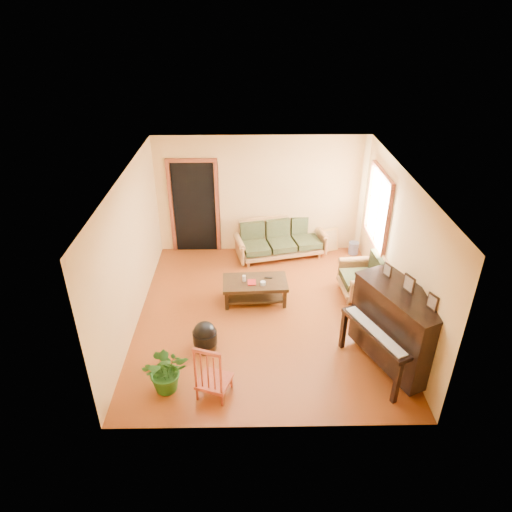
{
  "coord_description": "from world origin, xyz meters",
  "views": [
    {
      "loc": [
        -0.26,
        -6.68,
        4.99
      ],
      "look_at": [
        -0.15,
        0.2,
        1.1
      ],
      "focal_mm": 32.0,
      "sensor_mm": 36.0,
      "label": 1
    }
  ],
  "objects_px": {
    "red_chair": "(213,368)",
    "ceramic_crock": "(353,248)",
    "sofa": "(281,240)",
    "footstool": "(205,339)",
    "armchair": "(361,275)",
    "coffee_table": "(255,291)",
    "piano": "(398,329)",
    "potted_plant": "(167,370)"
  },
  "relations": [
    {
      "from": "coffee_table",
      "to": "footstool",
      "type": "height_order",
      "value": "coffee_table"
    },
    {
      "from": "coffee_table",
      "to": "sofa",
      "type": "bearing_deg",
      "value": 70.77
    },
    {
      "from": "red_chair",
      "to": "potted_plant",
      "type": "bearing_deg",
      "value": -170.01
    },
    {
      "from": "red_chair",
      "to": "piano",
      "type": "bearing_deg",
      "value": 30.69
    },
    {
      "from": "red_chair",
      "to": "ceramic_crock",
      "type": "relative_size",
      "value": 3.43
    },
    {
      "from": "armchair",
      "to": "ceramic_crock",
      "type": "height_order",
      "value": "armchair"
    },
    {
      "from": "footstool",
      "to": "red_chair",
      "type": "xyz_separation_m",
      "value": [
        0.21,
        -0.98,
        0.28
      ]
    },
    {
      "from": "armchair",
      "to": "red_chair",
      "type": "relative_size",
      "value": 0.93
    },
    {
      "from": "armchair",
      "to": "red_chair",
      "type": "bearing_deg",
      "value": -141.1
    },
    {
      "from": "piano",
      "to": "footstool",
      "type": "relative_size",
      "value": 3.82
    },
    {
      "from": "footstool",
      "to": "armchair",
      "type": "bearing_deg",
      "value": 28.13
    },
    {
      "from": "piano",
      "to": "footstool",
      "type": "bearing_deg",
      "value": 148.49
    },
    {
      "from": "sofa",
      "to": "footstool",
      "type": "height_order",
      "value": "sofa"
    },
    {
      "from": "piano",
      "to": "potted_plant",
      "type": "height_order",
      "value": "piano"
    },
    {
      "from": "coffee_table",
      "to": "red_chair",
      "type": "height_order",
      "value": "red_chair"
    },
    {
      "from": "armchair",
      "to": "footstool",
      "type": "xyz_separation_m",
      "value": [
        -2.84,
        -1.52,
        -0.25
      ]
    },
    {
      "from": "potted_plant",
      "to": "red_chair",
      "type": "bearing_deg",
      "value": -8.61
    },
    {
      "from": "sofa",
      "to": "armchair",
      "type": "xyz_separation_m",
      "value": [
        1.42,
        -1.52,
        0.02
      ]
    },
    {
      "from": "sofa",
      "to": "coffee_table",
      "type": "distance_m",
      "value": 1.81
    },
    {
      "from": "sofa",
      "to": "footstool",
      "type": "xyz_separation_m",
      "value": [
        -1.42,
        -3.04,
        -0.23
      ]
    },
    {
      "from": "armchair",
      "to": "ceramic_crock",
      "type": "bearing_deg",
      "value": 77.86
    },
    {
      "from": "potted_plant",
      "to": "coffee_table",
      "type": "bearing_deg",
      "value": 59.66
    },
    {
      "from": "coffee_table",
      "to": "ceramic_crock",
      "type": "bearing_deg",
      "value": 38.87
    },
    {
      "from": "piano",
      "to": "ceramic_crock",
      "type": "distance_m",
      "value": 3.57
    },
    {
      "from": "coffee_table",
      "to": "ceramic_crock",
      "type": "relative_size",
      "value": 4.33
    },
    {
      "from": "piano",
      "to": "ceramic_crock",
      "type": "bearing_deg",
      "value": 64.38
    },
    {
      "from": "sofa",
      "to": "ceramic_crock",
      "type": "height_order",
      "value": "sofa"
    },
    {
      "from": "footstool",
      "to": "ceramic_crock",
      "type": "xyz_separation_m",
      "value": [
        3.05,
        3.13,
        -0.05
      ]
    },
    {
      "from": "armchair",
      "to": "footstool",
      "type": "height_order",
      "value": "armchair"
    },
    {
      "from": "piano",
      "to": "ceramic_crock",
      "type": "relative_size",
      "value": 5.49
    },
    {
      "from": "sofa",
      "to": "piano",
      "type": "xyz_separation_m",
      "value": [
        1.53,
        -3.43,
        0.25
      ]
    },
    {
      "from": "sofa",
      "to": "armchair",
      "type": "relative_size",
      "value": 2.2
    },
    {
      "from": "ceramic_crock",
      "to": "potted_plant",
      "type": "relative_size",
      "value": 0.38
    },
    {
      "from": "armchair",
      "to": "footstool",
      "type": "relative_size",
      "value": 2.22
    },
    {
      "from": "sofa",
      "to": "footstool",
      "type": "bearing_deg",
      "value": -128.4
    },
    {
      "from": "coffee_table",
      "to": "piano",
      "type": "distance_m",
      "value": 2.77
    },
    {
      "from": "sofa",
      "to": "red_chair",
      "type": "distance_m",
      "value": 4.2
    },
    {
      "from": "piano",
      "to": "red_chair",
      "type": "height_order",
      "value": "piano"
    },
    {
      "from": "red_chair",
      "to": "ceramic_crock",
      "type": "distance_m",
      "value": 5.01
    },
    {
      "from": "sofa",
      "to": "piano",
      "type": "height_order",
      "value": "piano"
    },
    {
      "from": "potted_plant",
      "to": "ceramic_crock",
      "type": "bearing_deg",
      "value": 48.71
    },
    {
      "from": "sofa",
      "to": "armchair",
      "type": "height_order",
      "value": "armchair"
    }
  ]
}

